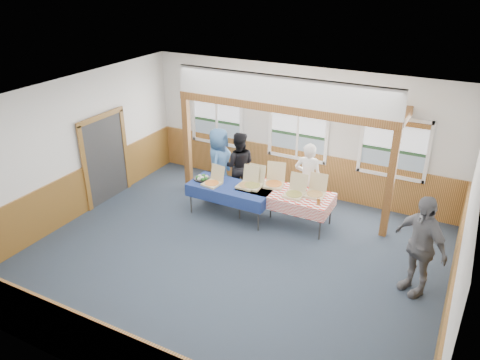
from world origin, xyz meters
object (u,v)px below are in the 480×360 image
at_px(man_blue, 219,164).
at_px(table_right, 285,194).
at_px(woman_white, 308,178).
at_px(woman_black, 238,165).
at_px(person_grey, 420,245).
at_px(table_left, 230,188).

bearing_deg(man_blue, table_right, -113.44).
relative_size(woman_white, woman_black, 1.01).
xyz_separation_m(table_right, person_grey, (3.00, -1.20, 0.24)).
bearing_deg(woman_white, table_right, 59.02).
relative_size(woman_black, person_grey, 0.90).
bearing_deg(woman_white, table_left, 24.17).
relative_size(woman_white, person_grey, 0.90).
bearing_deg(table_right, woman_black, 142.05).
bearing_deg(table_right, person_grey, -37.48).
xyz_separation_m(woman_white, person_grey, (2.73, -1.88, 0.09)).
xyz_separation_m(table_left, table_right, (1.23, 0.31, 0.00)).
bearing_deg(table_right, man_blue, 153.50).
distance_m(man_blue, person_grey, 5.15).
height_order(woman_white, person_grey, person_grey).
height_order(table_left, table_right, same).
xyz_separation_m(table_left, man_blue, (-0.68, 0.68, 0.21)).
height_order(table_right, woman_white, woman_white).
xyz_separation_m(man_blue, person_grey, (4.90, -1.57, 0.04)).
relative_size(table_left, table_right, 0.93).
relative_size(table_left, man_blue, 1.16).
height_order(man_blue, person_grey, person_grey).
bearing_deg(woman_black, man_blue, 6.87).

